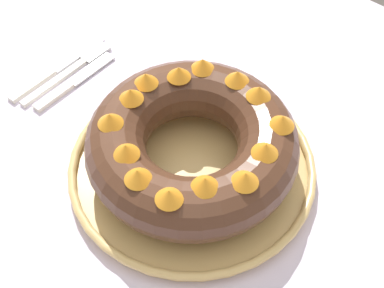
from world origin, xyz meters
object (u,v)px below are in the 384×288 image
object	(u,v)px
cake_knife	(70,85)
serving_knife	(52,72)
bundt_cake	(192,143)
fork	(73,69)
serving_dish	(192,167)

from	to	relation	value
cake_knife	serving_knife	bearing A→B (deg)	-175.95
bundt_cake	fork	size ratio (longest dim) A/B	1.58
serving_knife	cake_knife	bearing A→B (deg)	0.17
bundt_cake	serving_knife	xyz separation A→B (m)	(-0.31, 0.00, -0.06)
serving_knife	cake_knife	distance (m)	0.05
serving_dish	serving_knife	distance (m)	0.31
serving_dish	fork	bearing A→B (deg)	174.23
serving_dish	cake_knife	world-z (taller)	serving_dish
serving_knife	fork	bearing A→B (deg)	52.99
serving_dish	bundt_cake	xyz separation A→B (m)	(0.00, -0.00, 0.05)
serving_dish	fork	xyz separation A→B (m)	(-0.29, 0.03, -0.01)
serving_dish	serving_knife	xyz separation A→B (m)	(-0.31, 0.00, -0.01)
fork	cake_knife	xyz separation A→B (m)	(0.02, -0.03, -0.00)
fork	cake_knife	distance (m)	0.04
serving_dish	bundt_cake	size ratio (longest dim) A/B	1.21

